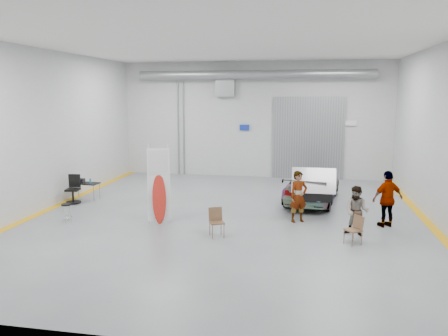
% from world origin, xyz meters
% --- Properties ---
extents(ground, '(16.00, 16.00, 0.00)m').
position_xyz_m(ground, '(0.00, 0.00, 0.00)').
color(ground, slate).
rests_on(ground, ground).
extents(room_shell, '(14.02, 16.18, 6.01)m').
position_xyz_m(room_shell, '(0.24, 2.22, 4.08)').
color(room_shell, '#B0B1B4').
rests_on(room_shell, ground).
extents(sedan_car, '(2.54, 4.82, 1.33)m').
position_xyz_m(sedan_car, '(2.98, 2.95, 0.67)').
color(sedan_car, silver).
rests_on(sedan_car, ground).
extents(person_a, '(0.77, 0.69, 1.77)m').
position_xyz_m(person_a, '(2.48, -0.08, 0.89)').
color(person_a, '#836547').
rests_on(person_a, ground).
extents(person_b, '(0.93, 0.83, 1.56)m').
position_xyz_m(person_b, '(4.28, -1.23, 0.78)').
color(person_b, teal).
rests_on(person_b, ground).
extents(person_c, '(1.17, 0.87, 1.88)m').
position_xyz_m(person_c, '(5.36, -0.10, 0.94)').
color(person_c, brown).
rests_on(person_c, ground).
extents(surfboard_display, '(0.73, 0.40, 2.72)m').
position_xyz_m(surfboard_display, '(-2.20, -1.13, 1.10)').
color(surfboard_display, white).
rests_on(surfboard_display, ground).
extents(folding_chair_near, '(0.55, 0.59, 0.88)m').
position_xyz_m(folding_chair_near, '(0.07, -2.15, 0.28)').
color(folding_chair_near, brown).
rests_on(folding_chair_near, ground).
extents(folding_chair_far, '(0.55, 0.65, 0.85)m').
position_xyz_m(folding_chair_far, '(4.10, -2.11, 0.26)').
color(folding_chair_far, brown).
rests_on(folding_chair_far, ground).
extents(shop_stool, '(0.33, 0.33, 0.65)m').
position_xyz_m(shop_stool, '(-5.26, -1.63, 0.33)').
color(shop_stool, black).
rests_on(shop_stool, ground).
extents(work_table, '(1.16, 0.65, 0.91)m').
position_xyz_m(work_table, '(-6.30, 1.57, 0.70)').
color(work_table, gray).
rests_on(work_table, ground).
extents(office_chair, '(0.60, 0.60, 1.13)m').
position_xyz_m(office_chair, '(-6.43, 0.94, 0.49)').
color(office_chair, black).
rests_on(office_chair, ground).
extents(trunk_lid, '(1.55, 0.94, 0.04)m').
position_xyz_m(trunk_lid, '(2.98, 0.90, 1.35)').
color(trunk_lid, silver).
rests_on(trunk_lid, sedan_car).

